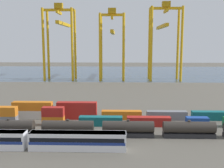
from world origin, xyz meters
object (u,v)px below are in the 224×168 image
object	(u,v)px
freight_tank_row	(128,129)
gantry_crane_central	(112,38)
shipping_container_3	(53,121)
shipping_container_15	(167,115)
gantry_crane_east	(164,33)
passenger_train	(28,140)
gantry_crane_west	(61,33)

from	to	relation	value
freight_tank_row	gantry_crane_central	size ratio (longest dim) A/B	1.65
shipping_container_3	gantry_crane_central	bearing A→B (deg)	82.21
freight_tank_row	shipping_container_15	xyz separation A→B (m)	(12.07, 15.71, -0.70)
freight_tank_row	gantry_crane_central	xyz separation A→B (m)	(-7.11, 109.01, 24.31)
shipping_container_3	gantry_crane_east	world-z (taller)	gantry_crane_east
passenger_train	gantry_crane_east	distance (m)	130.19
passenger_train	gantry_crane_central	xyz separation A→B (m)	(14.95, 117.83, 24.17)
freight_tank_row	shipping_container_15	world-z (taller)	freight_tank_row
shipping_container_3	gantry_crane_east	xyz separation A→B (m)	(46.19, 100.44, 27.66)
freight_tank_row	gantry_crane_west	bearing A→B (deg)	109.95
shipping_container_3	shipping_container_15	bearing A→B (deg)	11.61
shipping_container_3	shipping_container_15	world-z (taller)	same
passenger_train	shipping_container_15	xyz separation A→B (m)	(34.13, 24.54, -0.84)
freight_tank_row	gantry_crane_east	world-z (taller)	gantry_crane_east
passenger_train	gantry_crane_west	world-z (taller)	gantry_crane_west
shipping_container_15	gantry_crane_east	world-z (taller)	gantry_crane_east
shipping_container_3	shipping_container_15	distance (m)	33.55
gantry_crane_west	shipping_container_3	bearing A→B (deg)	-79.36
freight_tank_row	gantry_crane_east	distance (m)	115.50
shipping_container_3	gantry_crane_central	size ratio (longest dim) A/B	0.14
passenger_train	gantry_crane_west	size ratio (longest dim) A/B	0.91
gantry_crane_east	passenger_train	bearing A→B (deg)	-111.88
gantry_crane_east	freight_tank_row	bearing A→B (deg)	-103.07
shipping_container_15	gantry_crane_central	world-z (taller)	gantry_crane_central
gantry_crane_east	shipping_container_3	bearing A→B (deg)	-114.70
passenger_train	gantry_crane_east	xyz separation A→B (m)	(47.47, 118.22, 26.82)
shipping_container_3	gantry_crane_west	size ratio (longest dim) A/B	0.13
gantry_crane_central	gantry_crane_east	distance (m)	32.62
freight_tank_row	gantry_crane_central	bearing A→B (deg)	93.73
freight_tank_row	gantry_crane_central	distance (m)	111.91
shipping_container_3	freight_tank_row	bearing A→B (deg)	-23.31
passenger_train	gantry_crane_east	bearing A→B (deg)	68.12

